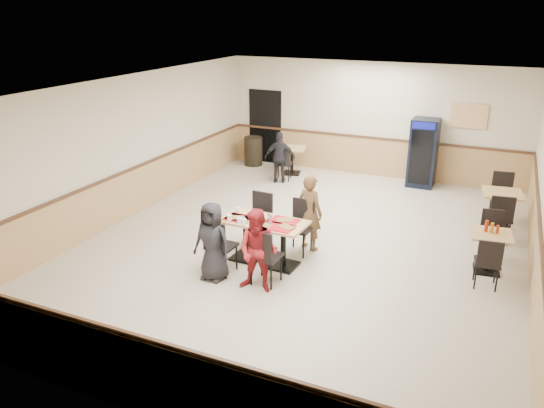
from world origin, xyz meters
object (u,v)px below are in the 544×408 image
at_px(main_table, 264,235).
at_px(diner_woman_left, 212,242).
at_px(side_table_near, 490,246).
at_px(trash_bin, 253,151).
at_px(lone_diner, 280,158).
at_px(pepsi_cooler, 423,153).
at_px(diner_woman_right, 258,251).
at_px(back_table, 292,156).
at_px(side_table_far, 501,205).
at_px(diner_man_opposite, 310,212).

distance_m(main_table, diner_woman_left, 1.04).
xyz_separation_m(side_table_near, trash_bin, (-6.57, 4.27, -0.06)).
bearing_deg(trash_bin, main_table, -62.30).
relative_size(lone_diner, pepsi_cooler, 0.78).
bearing_deg(side_table_near, diner_woman_right, -146.64).
relative_size(diner_woman_right, back_table, 1.66).
relative_size(main_table, side_table_far, 1.83).
height_order(diner_woman_right, diner_man_opposite, diner_man_opposite).
xyz_separation_m(diner_man_opposite, back_table, (-2.09, 4.30, -0.24)).
height_order(diner_woman_left, pepsi_cooler, pepsi_cooler).
xyz_separation_m(side_table_far, pepsi_cooler, (-1.94, 2.25, 0.33)).
bearing_deg(lone_diner, diner_man_opposite, 101.53).
height_order(diner_man_opposite, lone_diner, diner_man_opposite).
height_order(diner_woman_left, trash_bin, diner_woman_left).
height_order(back_table, trash_bin, trash_bin).
xyz_separation_m(diner_man_opposite, lone_diner, (-2.09, 3.46, -0.06)).
bearing_deg(lone_diner, main_table, 90.17).
height_order(main_table, lone_diner, lone_diner).
distance_m(main_table, trash_bin, 6.25).
bearing_deg(trash_bin, lone_diner, -41.52).
height_order(diner_man_opposite, pepsi_cooler, pepsi_cooler).
bearing_deg(diner_man_opposite, diner_woman_right, 101.46).
distance_m(main_table, side_table_near, 3.87).
bearing_deg(side_table_near, pepsi_cooler, 113.09).
distance_m(diner_woman_left, back_table, 6.16).
distance_m(main_table, back_table, 5.42).
distance_m(diner_man_opposite, back_table, 4.79).
bearing_deg(back_table, side_table_near, -36.89).
height_order(diner_woman_right, lone_diner, diner_woman_right).
bearing_deg(side_table_far, back_table, 160.81).
height_order(main_table, diner_woman_right, diner_woman_right).
relative_size(main_table, back_table, 1.85).
distance_m(diner_man_opposite, trash_bin, 5.79).
bearing_deg(main_table, diner_woman_left, -117.90).
xyz_separation_m(main_table, pepsi_cooler, (1.82, 5.58, 0.33)).
bearing_deg(main_table, diner_woman_right, -67.62).
distance_m(diner_woman_left, pepsi_cooler, 6.88).
bearing_deg(diner_man_opposite, trash_bin, -35.89).
relative_size(diner_woman_right, lone_diner, 1.03).
xyz_separation_m(back_table, pepsi_cooler, (3.39, 0.39, 0.37)).
bearing_deg(trash_bin, diner_woman_left, -69.68).
xyz_separation_m(side_table_near, pepsi_cooler, (-1.84, 4.32, 0.39)).
height_order(main_table, side_table_far, same).
bearing_deg(pepsi_cooler, diner_woman_right, -101.93).
xyz_separation_m(pepsi_cooler, trash_bin, (-4.73, -0.04, -0.45)).
xyz_separation_m(diner_woman_left, side_table_far, (4.28, 4.22, -0.14)).
bearing_deg(pepsi_cooler, diner_man_opposite, -104.44).
height_order(diner_woman_right, trash_bin, diner_woman_right).
bearing_deg(diner_woman_left, lone_diner, 104.01).
distance_m(lone_diner, back_table, 0.85).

